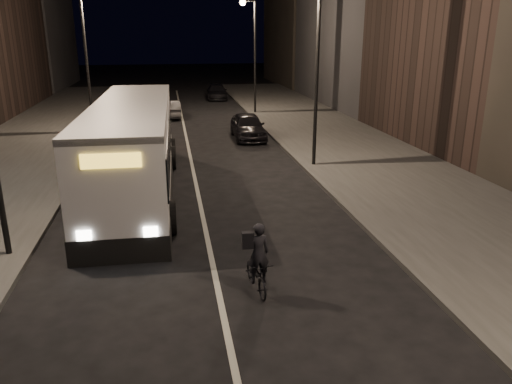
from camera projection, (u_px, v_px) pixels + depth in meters
name	position (u px, v px, depth m)	size (l,w,h in m)	color
ground	(223.00, 315.00, 11.23)	(180.00, 180.00, 0.00)	black
sidewalk_right	(357.00, 153.00, 25.72)	(7.00, 70.00, 0.16)	#323230
sidewalk_left	(6.00, 168.00, 22.93)	(7.00, 70.00, 0.16)	#323230
streetlight_right_mid	(312.00, 49.00, 21.70)	(1.20, 0.44, 8.12)	black
streetlight_right_far	(251.00, 41.00, 36.69)	(1.20, 0.44, 8.12)	black
streetlight_left_far	(90.00, 44.00, 29.31)	(1.20, 0.44, 8.12)	black
city_bus	(133.00, 145.00, 19.23)	(3.29, 13.17, 3.53)	silver
cyclist_on_bicycle	(257.00, 268.00, 12.11)	(0.74, 1.65, 1.84)	black
car_near	(248.00, 126.00, 29.38)	(1.78, 4.41, 1.50)	black
car_mid	(171.00, 109.00, 36.59)	(1.35, 3.88, 1.28)	#303032
car_far	(217.00, 92.00, 46.59)	(1.84, 4.54, 1.32)	black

